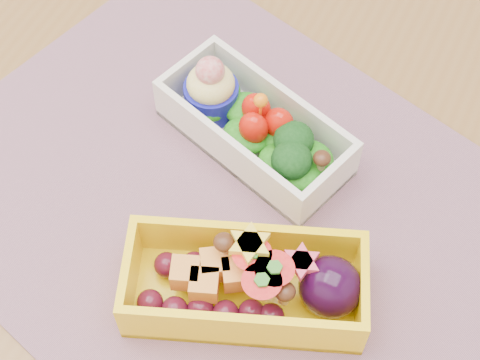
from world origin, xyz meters
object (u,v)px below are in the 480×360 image
at_px(table, 252,312).
at_px(placemat, 228,208).
at_px(bento_white, 254,127).
at_px(bento_yellow, 250,284).

xyz_separation_m(table, placemat, (-0.04, 0.03, 0.10)).
distance_m(table, bento_white, 0.16).
bearing_deg(placemat, bento_yellow, -52.62).
bearing_deg(table, bento_white, 114.97).
height_order(placemat, bento_white, bento_white).
relative_size(table, bento_white, 7.02).
relative_size(placemat, bento_white, 2.69).
distance_m(bento_white, bento_yellow, 0.14).
height_order(placemat, bento_yellow, bento_yellow).
height_order(table, placemat, placemat).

